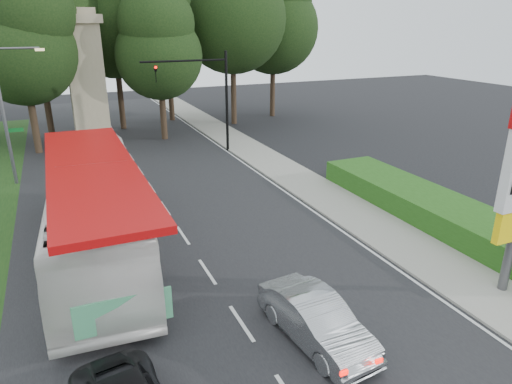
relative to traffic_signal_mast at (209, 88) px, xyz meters
name	(u,v)px	position (x,y,z in m)	size (l,w,h in m)	color
road_surface	(177,227)	(-5.68, -12.00, -4.66)	(14.00, 80.00, 0.02)	black
sidewalk_right	(332,200)	(2.82, -12.00, -4.61)	(3.00, 80.00, 0.12)	gray
hedge	(430,208)	(5.82, -16.00, -4.07)	(3.00, 14.00, 1.20)	#1E4B14
traffic_signal_mast	(209,88)	(0.00, 0.00, 0.00)	(6.10, 0.35, 7.20)	black
streetlight_signs	(7,109)	(-12.67, -1.99, -0.23)	(2.75, 0.98, 8.00)	#59595E
monument	(86,78)	(-7.68, 6.00, 0.43)	(3.00, 3.00, 10.05)	tan
tree_east_near	(166,15)	(0.32, 13.00, 5.01)	(8.12, 8.12, 15.95)	#2D2116
tree_far_east	(274,8)	(10.32, 11.00, 5.68)	(8.68, 8.68, 17.05)	#2D2116
tree_monument_left	(18,28)	(-11.68, 5.00, 4.00)	(7.28, 7.28, 14.30)	#2D2116
tree_monument_right	(158,37)	(-2.18, 5.50, 3.34)	(6.72, 6.72, 13.20)	#2D2116
transit_bus	(97,211)	(-9.18, -13.25, -2.77)	(3.19, 13.65, 3.80)	silver
sedan_silver	(316,320)	(-3.95, -21.63, -3.95)	(1.53, 4.39, 1.45)	#999CA0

